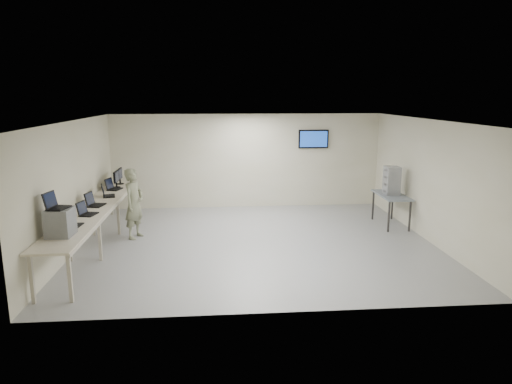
{
  "coord_description": "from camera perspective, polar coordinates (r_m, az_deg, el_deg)",
  "views": [
    {
      "loc": [
        -0.86,
        -10.04,
        3.34
      ],
      "look_at": [
        0.0,
        0.2,
        1.15
      ],
      "focal_mm": 32.0,
      "sensor_mm": 36.0,
      "label": 1
    }
  ],
  "objects": [
    {
      "name": "laptop_3",
      "position": [
        11.76,
        -18.2,
        -0.18
      ],
      "size": [
        0.4,
        0.44,
        0.3
      ],
      "rotation": [
        0.0,
        0.0,
        0.24
      ],
      "color": "black",
      "rests_on": "workbench"
    },
    {
      "name": "laptop_4",
      "position": [
        12.56,
        -17.5,
        0.63
      ],
      "size": [
        0.41,
        0.45,
        0.31
      ],
      "rotation": [
        0.0,
        0.0,
        -0.25
      ],
      "color": "black",
      "rests_on": "workbench"
    },
    {
      "name": "side_table",
      "position": [
        12.3,
        16.58,
        -0.64
      ],
      "size": [
        0.64,
        1.37,
        0.82
      ],
      "color": "slate",
      "rests_on": "ground"
    },
    {
      "name": "laptop_0",
      "position": [
        9.37,
        -21.98,
        -3.56
      ],
      "size": [
        0.29,
        0.34,
        0.25
      ],
      "rotation": [
        0.0,
        0.0,
        -0.08
      ],
      "color": "black",
      "rests_on": "workbench"
    },
    {
      "name": "monitor_far",
      "position": [
        13.26,
        -16.66,
        2.09
      ],
      "size": [
        0.2,
        0.45,
        0.44
      ],
      "color": "black",
      "rests_on": "workbench"
    },
    {
      "name": "room",
      "position": [
        10.32,
        0.25,
        1.25
      ],
      "size": [
        8.01,
        7.01,
        2.81
      ],
      "color": "#A1A1A1",
      "rests_on": "ground"
    },
    {
      "name": "equipment_box",
      "position": [
        8.74,
        -23.28,
        -3.5
      ],
      "size": [
        0.44,
        0.49,
        0.49
      ],
      "primitive_type": "cube",
      "rotation": [
        0.0,
        0.0,
        -0.05
      ],
      "color": "slate",
      "rests_on": "workbench"
    },
    {
      "name": "workbench",
      "position": [
        10.7,
        -19.43,
        -2.25
      ],
      "size": [
        0.76,
        6.0,
        0.9
      ],
      "color": "beige",
      "rests_on": "ground"
    },
    {
      "name": "monitor_near",
      "position": [
        12.81,
        -17.08,
        1.73
      ],
      "size": [
        0.2,
        0.45,
        0.44
      ],
      "color": "black",
      "rests_on": "workbench"
    },
    {
      "name": "storage_bins",
      "position": [
        12.21,
        16.61,
        1.38
      ],
      "size": [
        0.35,
        0.39,
        0.73
      ],
      "color": "#93959A",
      "rests_on": "side_table"
    },
    {
      "name": "soldier",
      "position": [
        11.12,
        -14.99,
        -1.41
      ],
      "size": [
        0.61,
        0.72,
        1.67
      ],
      "primitive_type": "imported",
      "rotation": [
        0.0,
        0.0,
        1.17
      ],
      "color": "#667254",
      "rests_on": "ground"
    },
    {
      "name": "laptop_2",
      "position": [
        10.86,
        -19.64,
        -1.24
      ],
      "size": [
        0.4,
        0.45,
        0.31
      ],
      "rotation": [
        0.0,
        0.0,
        -0.19
      ],
      "color": "black",
      "rests_on": "workbench"
    },
    {
      "name": "laptop_on_box",
      "position": [
        8.69,
        -23.83,
        -1.43
      ],
      "size": [
        0.39,
        0.44,
        0.3
      ],
      "rotation": [
        0.0,
        0.0,
        -0.22
      ],
      "color": "black",
      "rests_on": "equipment_box"
    },
    {
      "name": "laptop_1",
      "position": [
        10.1,
        -20.51,
        -2.3
      ],
      "size": [
        0.38,
        0.42,
        0.29
      ],
      "rotation": [
        0.0,
        0.0,
        -0.23
      ],
      "color": "black",
      "rests_on": "workbench"
    }
  ]
}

